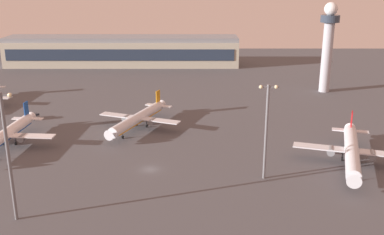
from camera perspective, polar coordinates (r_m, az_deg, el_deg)
ground_plane at (r=118.43m, az=-5.34°, el=-6.60°), size 416.00×416.00×0.00m
terminal_building at (r=259.26m, az=-8.79°, el=8.39°), size 130.05×22.40×16.40m
control_tower at (r=201.77m, az=17.04°, el=9.32°), size 8.00×8.00×38.35m
airplane_far_stand at (r=126.98m, az=19.77°, el=-4.03°), size 30.46×38.74×10.17m
airplane_near_gate at (r=142.63m, az=-22.71°, el=-2.11°), size 29.44×37.78×9.68m
airplane_terminal_side at (r=148.96m, az=-6.78°, el=-0.06°), size 27.92×35.41×9.48m
maintenance_van at (r=167.79m, az=-19.47°, el=0.19°), size 4.53×3.95×2.25m
apron_light_central at (r=95.85m, az=-22.44°, el=-3.83°), size 4.80×0.90×27.30m
apron_light_east at (r=109.33m, az=9.53°, el=-1.05°), size 4.80×0.90×24.12m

